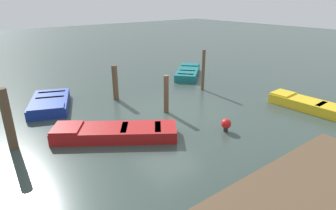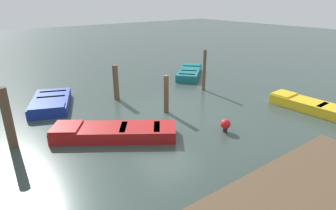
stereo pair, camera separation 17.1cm
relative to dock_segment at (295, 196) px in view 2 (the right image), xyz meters
name	(u,v)px [view 2 (the right image)]	position (x,y,z in m)	size (l,w,h in m)	color
ground_plane	(168,113)	(-1.83, -6.49, -0.85)	(80.00, 80.00, 0.00)	#33423D
dock_segment	(295,196)	(0.00, 0.00, 0.00)	(5.76, 1.98, 0.95)	brown
rowboat_blue	(51,102)	(1.81, -10.13, -0.63)	(2.47, 3.20, 0.46)	navy
rowboat_yellow	(314,107)	(-6.78, -2.90, -0.63)	(1.17, 3.65, 0.46)	gold
rowboat_teal	(189,72)	(-6.45, -10.38, -0.63)	(3.13, 2.95, 0.46)	#14666B
rowboat_red	(113,132)	(0.97, -5.88, -0.63)	(3.98, 3.30, 0.46)	maroon
mooring_piling_mid_right	(204,70)	(-5.17, -7.85, 0.19)	(0.16, 0.16, 2.07)	brown
mooring_piling_mid_left	(8,118)	(3.82, -7.27, 0.14)	(0.28, 0.28, 1.98)	brown
mooring_piling_far_right	(166,94)	(-1.82, -6.60, -0.06)	(0.21, 0.21, 1.58)	brown
mooring_piling_near_right	(116,82)	(-0.95, -9.31, -0.04)	(0.25, 0.25, 1.62)	brown
marker_buoy	(225,124)	(-2.38, -3.86, -0.56)	(0.36, 0.36, 0.48)	#262626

